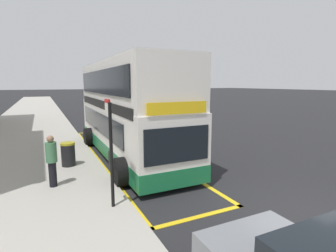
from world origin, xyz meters
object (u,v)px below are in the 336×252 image
pedestrian_waiting_near_sign (52,159)px  parked_car_grey_far (135,105)px  double_decker_bus (127,113)px  parked_car_black_behind (92,97)px  bus_stop_sign (110,146)px  litter_bin (68,154)px

pedestrian_waiting_near_sign → parked_car_grey_far: bearing=65.2°
double_decker_bus → parked_car_black_behind: bearing=82.6°
bus_stop_sign → parked_car_black_behind: bus_stop_sign is taller
litter_bin → parked_car_black_behind: bearing=79.0°
parked_car_black_behind → pedestrian_waiting_near_sign: 43.41m
parked_car_black_behind → parked_car_grey_far: (1.92, -19.90, 0.00)m
pedestrian_waiting_near_sign → litter_bin: bearing=72.5°
parked_car_black_behind → parked_car_grey_far: 19.99m
bus_stop_sign → parked_car_black_behind: bearing=80.9°
double_decker_bus → pedestrian_waiting_near_sign: bearing=-138.5°
parked_car_grey_far → pedestrian_waiting_near_sign: size_ratio=2.50×
double_decker_bus → litter_bin: size_ratio=10.78×
parked_car_grey_far → pedestrian_waiting_near_sign: 24.96m
double_decker_bus → litter_bin: (-2.78, -0.97, -1.44)m
parked_car_grey_far → litter_bin: parked_car_grey_far is taller
double_decker_bus → parked_car_black_behind: (5.12, 39.50, -1.26)m
litter_bin → parked_car_grey_far: bearing=64.5°
bus_stop_sign → litter_bin: 4.47m
double_decker_bus → bus_stop_sign: bearing=-111.5°
bus_stop_sign → litter_bin: bus_stop_sign is taller
parked_car_grey_far → parked_car_black_behind: bearing=97.9°
bus_stop_sign → pedestrian_waiting_near_sign: (-1.40, 2.16, -0.76)m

